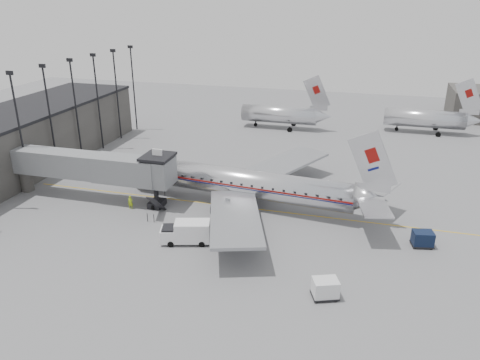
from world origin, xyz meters
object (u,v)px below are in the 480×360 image
Objects in this scene: baggage_cart_navy at (423,238)px; baggage_cart_white at (325,288)px; ramp_worker at (130,202)px; airliner at (245,183)px; service_van at (186,232)px.

baggage_cart_navy is 14.16m from baggage_cart_white.
baggage_cart_white is 26.60m from ramp_worker.
baggage_cart_white is (11.35, -16.27, -1.82)m from airliner.
baggage_cart_navy is at bearing -2.14° from service_van.
airliner is at bearing 14.10° from ramp_worker.
airliner is 14.65× the size of baggage_cart_navy.
airliner reaches higher than service_van.
ramp_worker is (-9.38, 5.85, -0.41)m from service_van.
baggage_cart_navy is at bearing 31.32° from baggage_cart_white.
baggage_cart_navy is (23.21, 5.71, -0.37)m from service_van.
airliner is 13.02× the size of baggage_cart_white.
airliner is at bearing 56.90° from service_van.
baggage_cart_white is (-8.56, -11.28, 0.04)m from baggage_cart_navy.
airliner is at bearing 103.41° from baggage_cart_white.
baggage_cart_navy is at bearing -8.34° from airliner.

